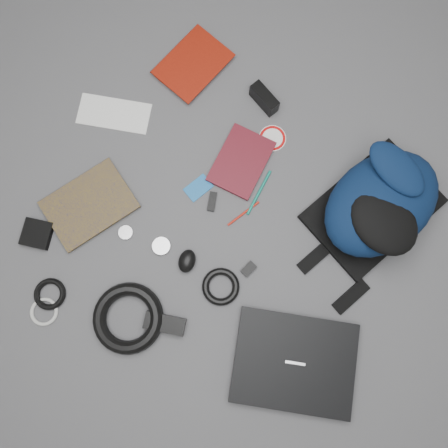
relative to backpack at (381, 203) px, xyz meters
The scene contains 23 objects.
ground 0.48m from the backpack, 141.99° to the right, with size 4.00×4.00×0.00m, color #4F4F51.
backpack is the anchor object (origin of this frame).
laptop 0.54m from the backpack, 87.38° to the right, with size 0.35×0.27×0.04m, color black.
textbook_red 0.84m from the backpack, behind, with size 0.17×0.23×0.03m, color maroon.
comic_book 0.95m from the backpack, 153.75° to the right, with size 0.19×0.26×0.02m, color #A2820B.
envelope 0.89m from the backpack, 169.29° to the right, with size 0.24×0.11×0.00m, color white.
dvd_case 0.45m from the backpack, 168.72° to the right, with size 0.15×0.21×0.02m, color #4B0E16.
compact_camera 0.50m from the backpack, 164.95° to the left, with size 0.11×0.04×0.06m, color black.
sticker_disc 0.40m from the backpack, behind, with size 0.09×0.09×0.00m, color white.
pen_teal 0.37m from the backpack, 156.71° to the right, with size 0.01×0.01×0.16m, color #0D7C66.
pen_red 0.42m from the backpack, 146.16° to the right, with size 0.01×0.01×0.12m, color red.
id_badge 0.56m from the backpack, 155.37° to the right, with size 0.05×0.08×0.00m, color #1763AC.
usb_black 0.51m from the backpack, 150.88° to the right, with size 0.02×0.06×0.01m, color black.
key_fob 0.44m from the backpack, 122.40° to the right, with size 0.03×0.05×0.01m, color black.
mouse 0.61m from the backpack, 132.25° to the right, with size 0.05×0.07×0.04m, color black.
headphone_left 0.78m from the backpack, 142.60° to the right, with size 0.04×0.04×0.01m, color silver.
headphone_right 0.68m from the backpack, 138.06° to the right, with size 0.06×0.06×0.01m, color #B8B8BB.
cable_coil 0.54m from the backpack, 121.17° to the right, with size 0.12×0.12×0.02m, color black.
power_brick 0.74m from the backpack, 119.48° to the right, with size 0.12×0.05×0.03m, color black.
power_cord_coil 0.83m from the backpack, 124.10° to the right, with size 0.21×0.21×0.04m, color black.
pouch 1.06m from the backpack, 143.80° to the right, with size 0.09×0.09×0.02m, color black.
earbud_coil 1.04m from the backpack, 133.27° to the right, with size 0.10×0.10×0.02m, color black.
white_cable_coil 1.07m from the backpack, 130.72° to the right, with size 0.09×0.09×0.01m, color silver.
Camera 1 is at (0.12, -0.19, 1.35)m, focal length 35.00 mm.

